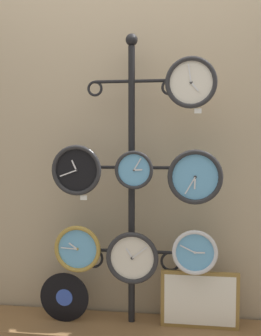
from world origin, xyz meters
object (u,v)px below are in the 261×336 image
(clock_middle_center, at_px, (134,170))
(clock_bottom_center, at_px, (132,258))
(clock_bottom_right, at_px, (195,252))
(clock_middle_left, at_px, (77,170))
(display_stand, at_px, (132,240))
(vinyl_record, at_px, (64,297))
(clock_middle_right, at_px, (195,177))
(picture_frame, at_px, (200,300))
(clock_bottom_left, at_px, (78,249))
(clock_top_right, at_px, (191,82))

(clock_middle_center, height_order, clock_bottom_center, clock_middle_center)
(clock_bottom_right, bearing_deg, clock_middle_left, -177.94)
(display_stand, xyz_separation_m, clock_middle_left, (-0.31, -0.11, 0.43))
(clock_middle_center, relative_size, vinyl_record, 0.74)
(clock_middle_right, bearing_deg, picture_frame, 57.77)
(clock_middle_right, bearing_deg, clock_bottom_left, 179.08)
(clock_bottom_left, relative_size, clock_bottom_center, 0.92)
(vinyl_record, bearing_deg, clock_bottom_left, -11.79)
(clock_middle_right, height_order, vinyl_record, clock_middle_right)
(display_stand, bearing_deg, clock_top_right, -16.97)
(clock_bottom_center, bearing_deg, clock_bottom_right, 0.35)
(display_stand, xyz_separation_m, vinyl_record, (-0.41, -0.06, -0.36))
(clock_bottom_left, bearing_deg, clock_top_right, -2.08)
(clock_middle_right, height_order, clock_bottom_right, clock_middle_right)
(display_stand, distance_m, clock_bottom_left, 0.33)
(clock_middle_left, xyz_separation_m, clock_bottom_left, (-0.01, 0.03, -0.48))
(vinyl_record, bearing_deg, clock_middle_center, -2.24)
(clock_top_right, height_order, clock_bottom_center, clock_top_right)
(clock_top_right, height_order, clock_bottom_right, clock_top_right)
(clock_top_right, height_order, picture_frame, clock_top_right)
(clock_middle_right, bearing_deg, clock_bottom_center, 179.55)
(clock_bottom_left, height_order, picture_frame, clock_bottom_left)
(clock_middle_left, bearing_deg, clock_bottom_center, 3.96)
(clock_middle_center, distance_m, clock_bottom_right, 0.60)
(display_stand, height_order, clock_bottom_left, display_stand)
(clock_middle_left, relative_size, clock_bottom_center, 0.96)
(clock_middle_center, height_order, clock_middle_right, clock_middle_right)
(clock_top_right, bearing_deg, clock_middle_center, 175.33)
(clock_middle_left, xyz_separation_m, clock_middle_center, (0.34, 0.03, 0.00))
(clock_top_right, height_order, clock_bottom_left, clock_top_right)
(clock_bottom_right, relative_size, picture_frame, 0.57)
(clock_bottom_right, height_order, picture_frame, clock_bottom_right)
(display_stand, relative_size, clock_bottom_center, 5.79)
(clock_bottom_center, height_order, picture_frame, clock_bottom_center)
(clock_bottom_left, distance_m, clock_bottom_right, 0.70)
(display_stand, height_order, clock_bottom_right, display_stand)
(clock_middle_left, height_order, clock_bottom_center, clock_middle_left)
(clock_top_right, distance_m, clock_middle_center, 0.60)
(clock_top_right, relative_size, clock_bottom_left, 1.01)
(display_stand, bearing_deg, vinyl_record, -171.26)
(clock_middle_center, bearing_deg, vinyl_record, 177.76)
(clock_bottom_center, relative_size, clock_bottom_right, 1.18)
(clock_bottom_center, height_order, clock_bottom_right, clock_bottom_right)
(clock_middle_right, xyz_separation_m, clock_bottom_center, (-0.36, 0.00, -0.49))
(clock_bottom_left, bearing_deg, clock_middle_right, -0.92)
(clock_top_right, relative_size, clock_middle_left, 0.97)
(clock_top_right, distance_m, clock_bottom_left, 1.19)
(clock_middle_right, bearing_deg, clock_bottom_right, 56.70)
(vinyl_record, bearing_deg, picture_frame, 1.89)
(clock_top_right, relative_size, picture_frame, 0.63)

